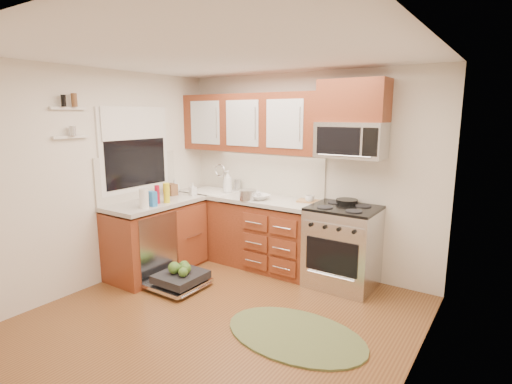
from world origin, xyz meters
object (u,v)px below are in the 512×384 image
Objects in this scene: cup at (310,199)px; sink at (213,200)px; range at (343,247)px; dishwasher at (178,280)px; skillet at (347,201)px; stock_pot at (248,195)px; paper_towel_roll at (144,198)px; microwave at (351,140)px; bowl_a at (259,197)px; bowl_b at (251,195)px; rug at (295,335)px; upper_cabinets at (250,123)px; cutting_board at (309,201)px.

sink is at bearing -176.16° from cup.
dishwasher is (-1.54, -1.13, -0.38)m from range.
cup is at bearing -166.81° from skillet.
stock_pot is 1.26m from paper_towel_roll.
microwave is 2.92× the size of bowl_a.
microwave is 1.43m from stock_pot.
bowl_b is at bearing 107.46° from stock_pot.
rug is 1.93m from stock_pot.
rug is at bearing -43.88° from upper_cabinets.
bowl_a reaches higher than rug.
cup is (0.93, -0.06, -0.91)m from upper_cabinets.
paper_towel_roll is 2.05× the size of cup.
cup is (-0.48, -0.03, -0.73)m from microwave.
range is 1.23m from microwave.
range is 0.54m from skillet.
sink is 2.41× the size of skillet.
stock_pot is at bearing -72.54° from bowl_b.
sink is at bearing 109.20° from dishwasher.
cup is (-0.44, -0.10, -0.00)m from skillet.
upper_cabinets is 8.90× the size of paper_towel_roll.
range is 0.69m from cup.
cup is at bearing 42.48° from paper_towel_roll.
paper_towel_roll is 1.35m from bowl_b.
sink is 2.69× the size of paper_towel_roll.
paper_towel_roll is 1.97m from cup.
upper_cabinets is at bearing 120.27° from stock_pot.
stock_pot is at bearing -170.06° from range.
stock_pot is at bearing -59.73° from upper_cabinets.
bowl_b is at bearing -175.91° from range.
range is 0.70× the size of rug.
dishwasher is 3.20× the size of stock_pot.
dishwasher is 1.02m from paper_towel_roll.
skillet is at bearing 94.68° from rug.
stock_pot is (0.73, -0.20, 0.19)m from sink.
upper_cabinets is at bearing 125.91° from bowl_b.
cup is (1.06, 1.22, 0.87)m from dishwasher.
upper_cabinets reaches higher than skillet.
stock_pot reaches higher than range.
rug is (2.01, -1.27, -0.79)m from sink.
microwave is at bearing 3.88° from cup.
cutting_board is at bearing 43.53° from paper_towel_roll.
skillet is at bearing 121.32° from microwave.
dishwasher is 2.69× the size of bowl_a.
cup is at bearing -57.17° from cutting_board.
skillet is at bearing 8.89° from cutting_board.
cup reaches higher than range.
cup reaches higher than bowl_b.
range is at bearing -5.89° from upper_cabinets.
bowl_b is at bearing 172.33° from bowl_a.
microwave is 1.34m from bowl_a.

